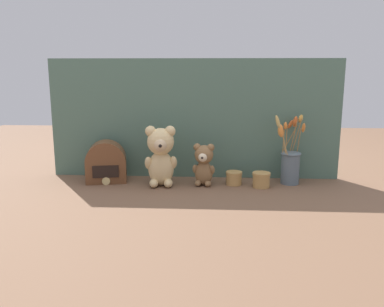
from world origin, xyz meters
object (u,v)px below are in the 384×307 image
decorative_tin_short (261,180)px  teddy_bear_large (161,155)px  teddy_bear_medium (204,164)px  flower_vase (290,162)px  vintage_radio (106,164)px  decorative_tin_tall (234,178)px

decorative_tin_short → teddy_bear_large: bearing=180.0°
decorative_tin_short → teddy_bear_medium: bearing=176.3°
flower_vase → decorative_tin_short: bearing=-153.1°
vintage_radio → decorative_tin_short: (0.76, -0.05, -0.05)m
teddy_bear_large → vintage_radio: bearing=169.8°
flower_vase → vintage_radio: 0.90m
teddy_bear_large → decorative_tin_tall: (0.35, 0.04, -0.12)m
decorative_tin_short → flower_vase: bearing=26.9°
teddy_bear_large → flower_vase: bearing=6.7°
vintage_radio → decorative_tin_tall: vintage_radio is taller
teddy_bear_medium → decorative_tin_short: size_ratio=2.40×
vintage_radio → decorative_tin_short: vintage_radio is taller
flower_vase → decorative_tin_tall: (-0.27, -0.04, -0.07)m
teddy_bear_medium → flower_vase: flower_vase is taller
teddy_bear_large → teddy_bear_medium: teddy_bear_large is taller
teddy_bear_large → decorative_tin_short: (0.48, -0.00, -0.12)m
teddy_bear_medium → decorative_tin_short: 0.28m
vintage_radio → decorative_tin_tall: size_ratio=2.70×
vintage_radio → decorative_tin_tall: bearing=-1.2°
teddy_bear_large → decorative_tin_tall: size_ratio=3.66×
flower_vase → decorative_tin_short: flower_vase is taller
flower_vase → teddy_bear_large: bearing=-173.3°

